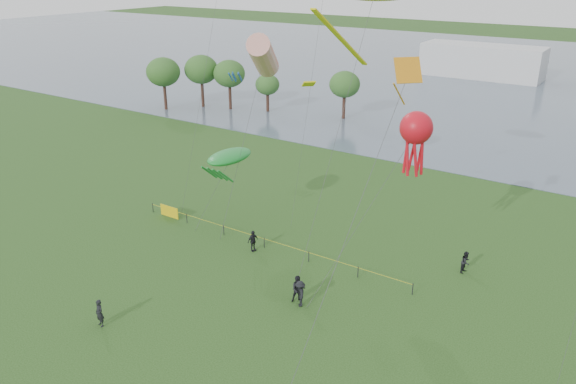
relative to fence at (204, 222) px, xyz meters
The scene contains 13 objects.
lake 84.98m from the fence, 81.75° to the left, with size 400.00×120.00×0.08m, color slate.
pavilion_left 79.14m from the fence, 89.86° to the left, with size 22.00×8.00×6.00m, color silver.
trees 40.14m from the fence, 126.25° to the left, with size 29.11×14.44×7.75m.
fence is the anchor object (origin of this frame).
spectator_a 13.18m from the fence, 21.44° to the right, with size 0.90×0.70×1.85m, color black.
spectator_b 13.64m from the fence, 22.23° to the right, with size 1.14×0.66×1.77m, color black.
spectator_c 5.79m from the fence, ahead, with size 0.98×0.41×1.68m, color black.
spectator_f 14.07m from the fence, 74.61° to the right, with size 0.64×0.42×1.76m, color black.
spectator_g 20.68m from the fence, 13.44° to the left, with size 0.78×0.61×1.61m, color black.
kite_windsock 14.17m from the fence, 56.85° to the left, with size 4.27×8.01×15.57m.
kite_creature 5.93m from the fence, 48.21° to the left, with size 3.16×4.80×6.48m.
kite_octopus 20.34m from the fence, ahead, with size 5.27×6.16×12.24m.
kite_delta 24.04m from the fence, 18.12° to the right, with size 1.42×16.57×16.09m.
Camera 1 is at (16.52, -15.05, 20.29)m, focal length 35.00 mm.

